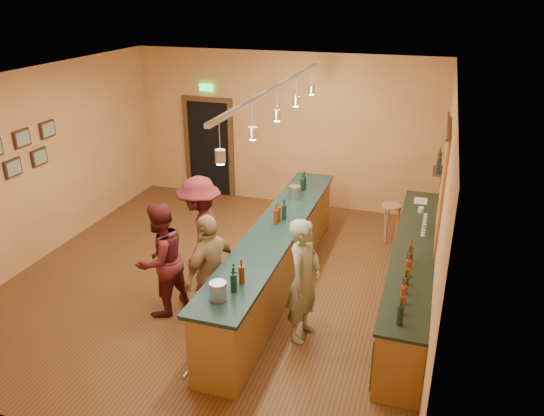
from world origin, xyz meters
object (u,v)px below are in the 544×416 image
(back_counter, at_px, (412,275))
(customer_a, at_px, (161,260))
(tasting_bar, at_px, (276,253))
(bar_stool, at_px, (391,212))
(customer_b, at_px, (211,272))
(customer_c, at_px, (201,234))
(bartender, at_px, (304,280))

(back_counter, relative_size, customer_a, 2.70)
(tasting_bar, relative_size, bar_stool, 7.03)
(back_counter, relative_size, customer_b, 2.71)
(customer_b, bearing_deg, tasting_bar, 171.94)
(tasting_bar, distance_m, customer_a, 1.77)
(back_counter, relative_size, customer_c, 2.50)
(customer_a, bearing_deg, bar_stool, 159.27)
(customer_a, height_order, bar_stool, customer_a)
(back_counter, height_order, customer_b, customer_b)
(bartender, bearing_deg, customer_b, 106.77)
(bartender, xyz_separation_m, bar_stool, (0.80, 3.27, -0.28))
(bartender, height_order, bar_stool, bartender)
(customer_c, bearing_deg, customer_a, -31.13)
(tasting_bar, height_order, bartender, bartender)
(back_counter, distance_m, customer_c, 3.21)
(customer_c, bearing_deg, bartender, 53.68)
(customer_c, height_order, bar_stool, customer_c)
(customer_c, relative_size, bar_stool, 2.51)
(customer_b, bearing_deg, customer_a, -80.47)
(bartender, height_order, customer_c, customer_c)
(back_counter, distance_m, tasting_bar, 2.04)
(tasting_bar, relative_size, customer_b, 3.04)
(customer_a, bearing_deg, tasting_bar, 149.46)
(tasting_bar, bearing_deg, customer_a, -140.63)
(tasting_bar, height_order, customer_c, customer_c)
(tasting_bar, bearing_deg, back_counter, 5.09)
(back_counter, height_order, customer_a, customer_a)
(customer_b, height_order, bar_stool, customer_b)
(back_counter, height_order, bar_stool, back_counter)
(back_counter, xyz_separation_m, bar_stool, (-0.52, 2.02, 0.09))
(tasting_bar, distance_m, bartender, 1.31)
(customer_a, height_order, customer_b, customer_a)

